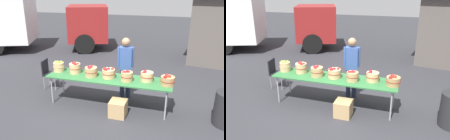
{
  "view_description": "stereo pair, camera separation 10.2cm",
  "coord_description": "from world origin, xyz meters",
  "views": [
    {
      "loc": [
        1.6,
        -4.99,
        2.84
      ],
      "look_at": [
        0.0,
        0.3,
        0.85
      ],
      "focal_mm": 36.81,
      "sensor_mm": 36.0,
      "label": 1
    },
    {
      "loc": [
        1.69,
        -4.96,
        2.84
      ],
      "look_at": [
        0.0,
        0.3,
        0.85
      ],
      "focal_mm": 36.81,
      "sensor_mm": 36.0,
      "label": 2
    }
  ],
  "objects": [
    {
      "name": "market_table",
      "position": [
        0.0,
        0.0,
        0.72
      ],
      "size": [
        3.1,
        0.76,
        0.75
      ],
      "color": "#2D6B38",
      "rests_on": "ground"
    },
    {
      "name": "vendor_adult",
      "position": [
        0.28,
        0.59,
        0.97
      ],
      "size": [
        0.42,
        0.29,
        1.65
      ],
      "rotation": [
        0.0,
        0.0,
        3.4
      ],
      "color": "#262D4C",
      "rests_on": "ground"
    },
    {
      "name": "apple_basket_red_5",
      "position": [
        1.42,
        -0.03,
        0.86
      ],
      "size": [
        0.33,
        0.33,
        0.26
      ],
      "color": "#A87F51",
      "rests_on": "market_table"
    },
    {
      "name": "apple_basket_red_3",
      "position": [
        0.47,
        -0.06,
        0.88
      ],
      "size": [
        0.3,
        0.3,
        0.28
      ],
      "color": "tan",
      "rests_on": "market_table"
    },
    {
      "name": "apple_basket_red_2",
      "position": [
        -0.0,
        0.01,
        0.87
      ],
      "size": [
        0.33,
        0.33,
        0.27
      ],
      "color": "tan",
      "rests_on": "market_table"
    },
    {
      "name": "apple_basket_red_4",
      "position": [
        0.93,
        0.08,
        0.87
      ],
      "size": [
        0.32,
        0.32,
        0.27
      ],
      "color": "tan",
      "rests_on": "market_table"
    },
    {
      "name": "box_truck",
      "position": [
        -6.05,
        3.98,
        1.49
      ],
      "size": [
        7.96,
        4.79,
        2.75
      ],
      "rotation": [
        0.0,
        0.0,
        0.37
      ],
      "color": "white",
      "rests_on": "ground"
    },
    {
      "name": "produce_crate",
      "position": [
        0.37,
        -0.43,
        0.19
      ],
      "size": [
        0.38,
        0.38,
        0.38
      ],
      "primitive_type": "cube",
      "color": "tan",
      "rests_on": "ground"
    },
    {
      "name": "apple_basket_green_0",
      "position": [
        -1.4,
        0.07,
        0.88
      ],
      "size": [
        0.29,
        0.29,
        0.3
      ],
      "color": "tan",
      "rests_on": "market_table"
    },
    {
      "name": "apple_basket_red_0",
      "position": [
        -0.93,
        0.07,
        0.89
      ],
      "size": [
        0.31,
        0.31,
        0.31
      ],
      "color": "tan",
      "rests_on": "market_table"
    },
    {
      "name": "ground_plane",
      "position": [
        0.0,
        0.0,
        0.0
      ],
      "size": [
        40.0,
        40.0,
        0.0
      ],
      "primitive_type": "plane",
      "color": "#2D2D33"
    },
    {
      "name": "apple_basket_red_1",
      "position": [
        -0.45,
        -0.02,
        0.87
      ],
      "size": [
        0.32,
        0.32,
        0.28
      ],
      "color": "tan",
      "rests_on": "market_table"
    },
    {
      "name": "folding_chair",
      "position": [
        -2.02,
        0.54,
        0.51
      ],
      "size": [
        0.44,
        0.44,
        0.86
      ],
      "rotation": [
        0.0,
        0.0,
        1.69
      ],
      "color": "black",
      "rests_on": "ground"
    }
  ]
}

